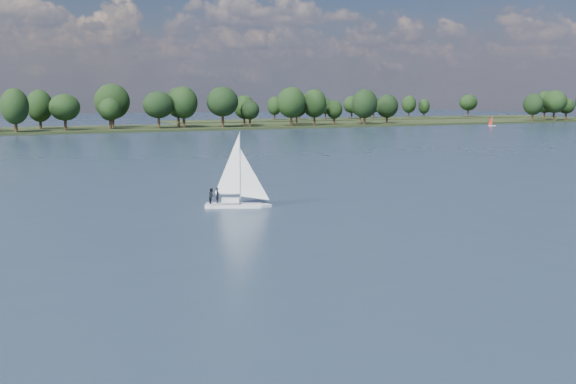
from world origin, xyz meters
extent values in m
plane|color=#233342|center=(0.00, 100.00, 0.00)|extent=(700.00, 700.00, 0.00)
cube|color=black|center=(0.00, 212.00, 0.00)|extent=(660.00, 40.00, 1.50)
cube|color=black|center=(160.00, 260.00, 0.00)|extent=(220.00, 30.00, 1.40)
cube|color=white|center=(-2.62, 46.09, 0.00)|extent=(6.30, 4.13, 0.72)
cube|color=white|center=(-2.62, 46.09, 0.72)|extent=(2.10, 1.74, 0.45)
cylinder|color=#B9BAC1|center=(-2.62, 46.09, 4.11)|extent=(0.11, 0.11, 7.23)
imported|color=black|center=(-4.39, 46.40, 1.33)|extent=(0.62, 0.68, 1.56)
imported|color=black|center=(-5.12, 46.09, 1.33)|extent=(0.91, 0.96, 1.56)
cube|color=silver|center=(156.52, 177.53, 0.00)|extent=(2.93, 2.38, 0.45)
cylinder|color=silver|center=(156.52, 177.53, 2.23)|extent=(0.08, 0.08, 3.96)
camera|label=1|loc=(-26.03, -14.30, 11.11)|focal=40.00mm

